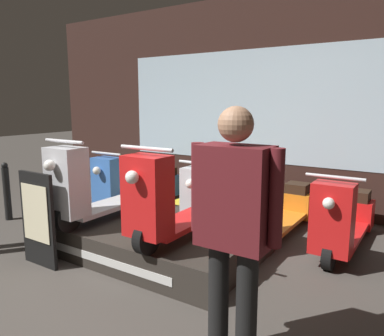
% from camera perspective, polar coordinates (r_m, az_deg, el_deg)
% --- Properties ---
extents(ground_plane, '(30.00, 30.00, 0.00)m').
position_cam_1_polar(ground_plane, '(3.52, -13.59, -17.57)').
color(ground_plane, '#423D38').
extents(shop_wall_back, '(8.60, 0.09, 3.20)m').
position_cam_1_polar(shop_wall_back, '(5.88, 10.11, 9.70)').
color(shop_wall_back, '#331E19').
rests_on(shop_wall_back, ground_plane).
extents(display_platform, '(2.32, 1.45, 0.32)m').
position_cam_1_polar(display_platform, '(4.21, -6.18, -10.28)').
color(display_platform, '#2D2823').
rests_on(display_platform, ground_plane).
extents(scooter_display_left, '(0.54, 1.75, 0.93)m').
position_cam_1_polar(scooter_display_left, '(4.35, -12.33, -2.81)').
color(scooter_display_left, black).
rests_on(scooter_display_left, display_platform).
extents(scooter_display_right, '(0.54, 1.75, 0.93)m').
position_cam_1_polar(scooter_display_right, '(3.69, -0.85, -4.85)').
color(scooter_display_right, black).
rests_on(scooter_display_right, display_platform).
extents(scooter_backrow_0, '(0.54, 1.75, 0.93)m').
position_cam_1_polar(scooter_backrow_0, '(5.80, -8.53, -2.70)').
color(scooter_backrow_0, black).
rests_on(scooter_backrow_0, ground_plane).
extents(scooter_backrow_1, '(0.54, 1.75, 0.93)m').
position_cam_1_polar(scooter_backrow_1, '(5.34, -2.45, -3.71)').
color(scooter_backrow_1, black).
rests_on(scooter_backrow_1, ground_plane).
extents(scooter_backrow_2, '(0.54, 1.75, 0.93)m').
position_cam_1_polar(scooter_backrow_2, '(4.95, 4.71, -4.83)').
color(scooter_backrow_2, black).
rests_on(scooter_backrow_2, ground_plane).
extents(scooter_backrow_3, '(0.54, 1.75, 0.93)m').
position_cam_1_polar(scooter_backrow_3, '(4.65, 12.95, -6.03)').
color(scooter_backrow_3, black).
rests_on(scooter_backrow_3, ground_plane).
extents(scooter_backrow_4, '(0.54, 1.75, 0.93)m').
position_cam_1_polar(scooter_backrow_4, '(4.47, 22.14, -7.22)').
color(scooter_backrow_4, black).
rests_on(scooter_backrow_4, ground_plane).
extents(person_right_browsing, '(0.59, 0.24, 1.59)m').
position_cam_1_polar(person_right_browsing, '(2.25, 6.41, -7.61)').
color(person_right_browsing, black).
rests_on(person_right_browsing, ground_plane).
extents(price_sign_board, '(0.48, 0.04, 0.95)m').
position_cam_1_polar(price_sign_board, '(4.01, -22.43, -7.22)').
color(price_sign_board, black).
rests_on(price_sign_board, ground_plane).
extents(street_bollard, '(0.09, 0.09, 0.81)m').
position_cam_1_polar(street_bollard, '(5.76, -26.39, -3.21)').
color(street_bollard, black).
rests_on(street_bollard, ground_plane).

